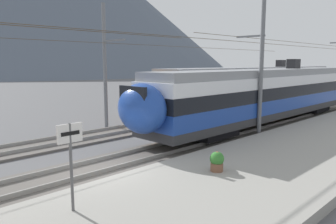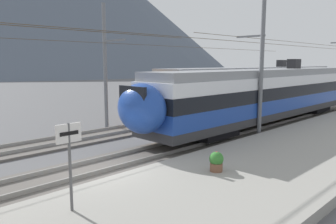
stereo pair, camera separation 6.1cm
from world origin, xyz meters
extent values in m
plane|color=#565659|center=(0.00, 0.00, 0.00)|extent=(400.00, 400.00, 0.00)
cube|color=gray|center=(0.00, -4.09, 0.19)|extent=(120.00, 6.18, 0.38)
cube|color=#5B5651|center=(0.00, 0.83, 0.06)|extent=(120.00, 3.00, 0.12)
cube|color=gray|center=(0.00, 0.12, 0.20)|extent=(120.00, 0.07, 0.16)
cube|color=gray|center=(0.00, 1.55, 0.20)|extent=(120.00, 0.07, 0.16)
cube|color=#5B5651|center=(0.00, 6.10, 0.06)|extent=(120.00, 3.00, 0.12)
cube|color=gray|center=(0.00, 5.38, 0.20)|extent=(120.00, 0.07, 0.16)
cube|color=gray|center=(0.00, 6.82, 0.20)|extent=(120.00, 0.07, 0.16)
cube|color=#2D2D30|center=(14.21, 0.83, 0.92)|extent=(22.13, 2.82, 0.45)
cube|color=#1E429E|center=(14.21, 0.83, 1.57)|extent=(22.13, 2.82, 0.85)
cube|color=black|center=(14.21, 0.83, 2.38)|extent=(22.13, 2.86, 0.75)
cube|color=white|center=(14.21, 0.83, 3.08)|extent=(22.13, 2.82, 0.65)
cube|color=gray|center=(14.21, 0.83, 3.62)|extent=(21.83, 2.62, 0.45)
cube|color=black|center=(7.35, 0.83, 0.49)|extent=(2.80, 2.25, 0.42)
cube|color=black|center=(21.07, 0.83, 0.49)|extent=(2.80, 2.25, 0.42)
ellipsoid|color=#1E429E|center=(2.59, 0.83, 2.27)|extent=(1.80, 2.59, 2.25)
cube|color=black|center=(2.09, 0.83, 2.70)|extent=(0.16, 1.69, 1.19)
cube|color=black|center=(17.53, 0.83, 4.20)|extent=(0.90, 0.70, 0.70)
cube|color=#2D2D30|center=(22.15, 6.10, 0.92)|extent=(26.29, 2.87, 0.45)
cube|color=orange|center=(22.15, 6.10, 1.57)|extent=(26.29, 2.87, 0.85)
cube|color=black|center=(22.15, 6.10, 2.38)|extent=(26.29, 2.91, 0.75)
cube|color=silver|center=(22.15, 6.10, 3.08)|extent=(26.29, 2.87, 0.65)
cube|color=gray|center=(22.15, 6.10, 3.62)|extent=(25.99, 2.67, 0.45)
cube|color=black|center=(14.00, 6.10, 0.49)|extent=(2.80, 2.30, 0.42)
cube|color=black|center=(30.30, 6.10, 0.49)|extent=(2.80, 2.30, 0.42)
ellipsoid|color=orange|center=(8.46, 6.10, 2.27)|extent=(1.80, 2.64, 2.25)
cube|color=black|center=(7.96, 6.10, 2.70)|extent=(0.16, 1.72, 1.19)
cube|color=black|center=(26.10, 6.10, 4.20)|extent=(0.90, 0.70, 0.70)
cylinder|color=slate|center=(10.12, -0.69, 3.86)|extent=(0.24, 0.24, 7.72)
cube|color=slate|center=(10.12, 0.07, 5.78)|extent=(0.10, 1.83, 0.10)
cylinder|color=#473823|center=(10.12, 0.83, 5.53)|extent=(38.09, 0.02, 0.02)
cylinder|color=#473823|center=(25.10, 0.83, 5.79)|extent=(38.09, 0.02, 0.02)
cylinder|color=slate|center=(5.65, 8.12, 4.03)|extent=(0.24, 0.24, 8.06)
cube|color=slate|center=(5.65, 7.11, 5.66)|extent=(0.10, 2.32, 0.10)
cylinder|color=#473823|center=(5.65, 6.10, 5.41)|extent=(38.09, 0.02, 0.02)
cylinder|color=#59595B|center=(-2.72, -2.54, 1.56)|extent=(0.08, 0.08, 2.36)
cube|color=silver|center=(-2.72, -2.54, 2.49)|extent=(0.70, 0.06, 0.50)
cube|color=black|center=(-2.72, -2.58, 2.49)|extent=(0.52, 0.01, 0.10)
cylinder|color=brown|center=(2.63, -3.29, 0.53)|extent=(0.46, 0.46, 0.31)
sphere|color=#33752D|center=(2.63, -3.29, 0.85)|extent=(0.52, 0.52, 0.52)
sphere|color=red|center=(2.63, -3.29, 0.96)|extent=(0.29, 0.29, 0.29)
camera|label=1|loc=(-6.82, -10.26, 4.31)|focal=35.36mm
camera|label=2|loc=(-6.78, -10.30, 4.31)|focal=35.36mm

